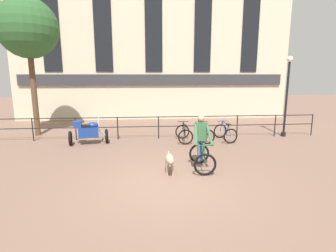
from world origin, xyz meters
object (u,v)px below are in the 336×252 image
(parked_bicycle_mid_left, at_px, (205,133))
(street_lamp, at_px, (287,92))
(cyclist_with_bike, at_px, (202,145))
(parked_bicycle_mid_right, at_px, (225,133))
(dog, at_px, (170,160))
(parked_motorcycle, at_px, (88,131))
(parked_bicycle_near_lamp, at_px, (184,134))

(parked_bicycle_mid_left, relative_size, street_lamp, 0.30)
(cyclist_with_bike, relative_size, parked_bicycle_mid_left, 1.52)
(parked_bicycle_mid_right, bearing_deg, dog, 44.36)
(parked_motorcycle, bearing_deg, street_lamp, -96.58)
(parked_bicycle_mid_right, height_order, street_lamp, street_lamp)
(parked_bicycle_mid_right, bearing_deg, cyclist_with_bike, 52.74)
(parked_motorcycle, height_order, parked_bicycle_near_lamp, parked_motorcycle)
(dog, xyz_separation_m, parked_bicycle_mid_left, (1.93, 3.83, -0.08))
(street_lamp, bearing_deg, cyclist_with_bike, -141.09)
(parked_motorcycle, xyz_separation_m, street_lamp, (9.09, 0.71, 1.58))
(parked_bicycle_near_lamp, bearing_deg, parked_motorcycle, 2.12)
(parked_bicycle_mid_left, bearing_deg, parked_bicycle_near_lamp, 0.49)
(parked_motorcycle, bearing_deg, parked_bicycle_near_lamp, -99.49)
(parked_bicycle_mid_left, height_order, parked_bicycle_mid_right, same)
(parked_bicycle_near_lamp, xyz_separation_m, parked_bicycle_mid_right, (1.88, 0.00, 0.00))
(parked_bicycle_near_lamp, relative_size, parked_bicycle_mid_left, 1.00)
(parked_bicycle_mid_right, bearing_deg, parked_bicycle_near_lamp, -8.85)
(cyclist_with_bike, xyz_separation_m, parked_bicycle_mid_right, (1.81, 3.35, -0.41))
(parked_bicycle_mid_left, bearing_deg, street_lamp, -171.07)
(dog, distance_m, parked_bicycle_near_lamp, 3.96)
(parked_bicycle_mid_right, bearing_deg, parked_bicycle_mid_left, -8.85)
(parked_bicycle_near_lamp, xyz_separation_m, parked_bicycle_mid_left, (0.94, -0.00, 0.00))
(dog, xyz_separation_m, parked_motorcycle, (-3.15, 3.72, 0.12))
(parked_bicycle_mid_left, bearing_deg, parked_bicycle_mid_right, -179.50)
(cyclist_with_bike, bearing_deg, street_lamp, 41.53)
(dog, height_order, parked_bicycle_mid_right, parked_bicycle_mid_right)
(parked_motorcycle, bearing_deg, cyclist_with_bike, -138.65)
(dog, bearing_deg, parked_bicycle_mid_right, 54.33)
(parked_bicycle_near_lamp, bearing_deg, cyclist_with_bike, 91.70)
(street_lamp, bearing_deg, parked_bicycle_near_lamp, -173.15)
(parked_bicycle_near_lamp, bearing_deg, street_lamp, -172.56)
(parked_motorcycle, distance_m, parked_bicycle_mid_left, 5.08)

